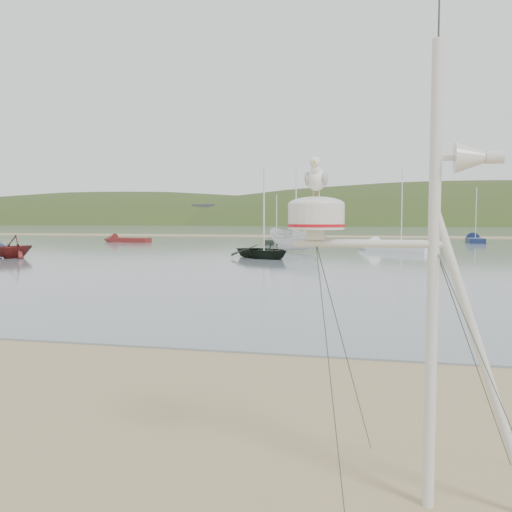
% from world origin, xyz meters
% --- Properties ---
extents(ground, '(560.00, 560.00, 0.00)m').
position_xyz_m(ground, '(0.00, 0.00, 0.00)').
color(ground, '#8E7952').
rests_on(ground, ground).
extents(water, '(560.00, 256.00, 0.04)m').
position_xyz_m(water, '(0.00, 132.00, 0.02)').
color(water, slate).
rests_on(water, ground).
extents(sandbar, '(560.00, 7.00, 0.07)m').
position_xyz_m(sandbar, '(0.00, 70.00, 0.07)').
color(sandbar, '#8E7952').
rests_on(sandbar, water).
extents(hill_ridge, '(620.00, 180.00, 80.00)m').
position_xyz_m(hill_ridge, '(18.52, 235.00, -19.70)').
color(hill_ridge, '#243415').
rests_on(hill_ridge, ground).
extents(far_cottages, '(294.40, 6.30, 8.00)m').
position_xyz_m(far_cottages, '(3.00, 196.00, 4.00)').
color(far_cottages, silver).
rests_on(far_cottages, ground).
extents(mast_rig, '(2.24, 2.39, 5.06)m').
position_xyz_m(mast_rig, '(4.04, -1.10, 1.22)').
color(mast_rig, silver).
rests_on(mast_rig, ground).
extents(boat_dark, '(2.76, 3.03, 4.46)m').
position_xyz_m(boat_dark, '(-3.49, 28.13, 2.27)').
color(boat_dark, black).
rests_on(boat_dark, water).
extents(boat_red, '(2.80, 2.18, 2.86)m').
position_xyz_m(boat_red, '(-19.39, 24.70, 1.47)').
color(boat_red, '#5E1815').
rests_on(boat_red, water).
extents(boat_white, '(2.70, 2.68, 5.11)m').
position_xyz_m(boat_white, '(-2.42, 35.02, 2.60)').
color(boat_white, white).
rests_on(boat_white, water).
extents(sailboat_white_near, '(6.66, 5.96, 7.15)m').
position_xyz_m(sailboat_white_near, '(3.99, 38.36, 0.30)').
color(sailboat_white_near, white).
rests_on(sailboat_white_near, ground).
extents(sailboat_dark_mid, '(1.95, 5.38, 5.29)m').
position_xyz_m(sailboat_dark_mid, '(-5.85, 47.52, 0.30)').
color(sailboat_dark_mid, black).
rests_on(sailboat_dark_mid, ground).
extents(dinghy_red_far, '(5.86, 2.21, 1.39)m').
position_xyz_m(dinghy_red_far, '(-23.51, 47.85, 0.29)').
color(dinghy_red_far, '#5E1815').
rests_on(dinghy_red_far, ground).
extents(sailboat_blue_far, '(1.88, 6.41, 6.32)m').
position_xyz_m(sailboat_blue_far, '(13.87, 56.23, 0.30)').
color(sailboat_blue_far, '#121E42').
rests_on(sailboat_blue_far, ground).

